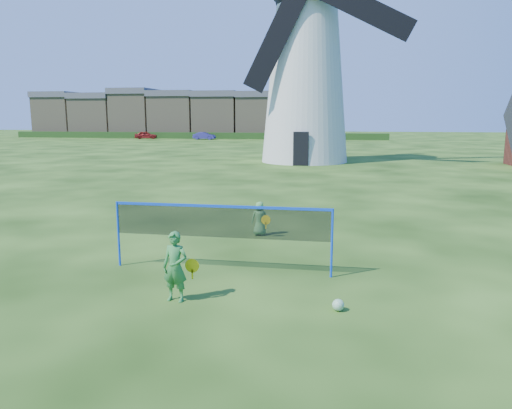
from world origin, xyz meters
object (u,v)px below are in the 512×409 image
object	(u,v)px
player_girl	(175,267)
play_ball	(338,305)
badminton_net	(221,223)
player_boy	(260,219)
windmill	(306,70)
car_left	(146,135)
car_right	(204,136)

from	to	relation	value
player_girl	play_ball	world-z (taller)	player_girl
badminton_net	player_boy	world-z (taller)	badminton_net
windmill	player_boy	world-z (taller)	windmill
badminton_net	car_left	distance (m)	69.52
badminton_net	play_ball	size ratio (longest dim) A/B	22.95
badminton_net	car_right	bearing A→B (deg)	106.39
play_ball	car_right	size ratio (longest dim) A/B	0.06
badminton_net	car_left	bearing A→B (deg)	114.04
badminton_net	player_girl	bearing A→B (deg)	-101.98
player_girl	car_left	bearing A→B (deg)	120.26
windmill	player_girl	size ratio (longest dim) A/B	15.08
badminton_net	car_left	xyz separation A→B (m)	(-28.33, 63.49, -0.54)
player_boy	play_ball	world-z (taller)	player_boy
player_boy	play_ball	size ratio (longest dim) A/B	4.65
play_ball	player_girl	bearing A→B (deg)	-179.11
badminton_net	player_boy	bearing A→B (deg)	85.24
windmill	play_ball	size ratio (longest dim) A/B	93.60
car_right	player_boy	bearing A→B (deg)	-161.98
windmill	car_left	bearing A→B (deg)	128.31
badminton_net	play_ball	distance (m)	3.44
car_left	badminton_net	bearing A→B (deg)	-173.68
badminton_net	play_ball	xyz separation A→B (m)	(2.68, -1.89, -1.03)
player_girl	car_left	size ratio (longest dim) A/B	0.39
windmill	player_girl	bearing A→B (deg)	-90.20
windmill	car_right	world-z (taller)	windmill
badminton_net	car_right	distance (m)	65.83
player_boy	car_right	xyz separation A→B (m)	(-18.87, 59.60, 0.06)
car_right	player_girl	bearing A→B (deg)	-163.96
car_left	car_right	world-z (taller)	car_left
windmill	car_left	world-z (taller)	windmill
windmill	badminton_net	world-z (taller)	windmill
car_left	windmill	bearing A→B (deg)	-159.41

